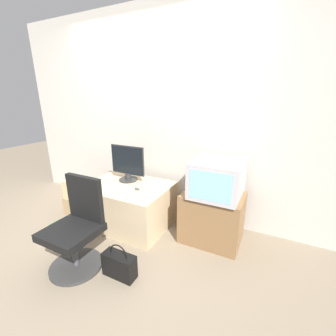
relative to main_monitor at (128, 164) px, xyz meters
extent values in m
plane|color=#7F705B|center=(0.16, -0.93, -0.74)|extent=(12.00, 12.00, 0.00)
cube|color=beige|center=(0.16, 0.40, 0.56)|extent=(4.40, 0.05, 2.60)
cube|color=#CCB289|center=(0.09, -0.14, -0.48)|extent=(1.02, 0.76, 0.52)
cube|color=olive|center=(1.12, -0.01, -0.46)|extent=(0.64, 0.47, 0.56)
cylinder|color=#2D2D2D|center=(0.00, 0.00, -0.21)|extent=(0.23, 0.23, 0.02)
cylinder|color=#2D2D2D|center=(0.00, 0.00, -0.16)|extent=(0.08, 0.08, 0.08)
cube|color=#2D2D2D|center=(0.00, 0.00, 0.05)|extent=(0.48, 0.01, 0.37)
cube|color=black|center=(0.00, 0.00, 0.05)|extent=(0.45, 0.02, 0.34)
cube|color=silver|center=(0.03, -0.22, -0.21)|extent=(0.35, 0.11, 0.01)
ellipsoid|color=#4C4C51|center=(0.28, -0.21, -0.20)|extent=(0.07, 0.04, 0.03)
cube|color=#B7B7BC|center=(1.14, 0.00, 0.01)|extent=(0.50, 0.53, 0.37)
cube|color=#8CC6E5|center=(1.14, -0.27, 0.01)|extent=(0.41, 0.01, 0.29)
cylinder|color=#333333|center=(0.10, -1.01, -0.72)|extent=(0.48, 0.48, 0.03)
cylinder|color=#4C4C51|center=(0.10, -1.01, -0.55)|extent=(0.05, 0.05, 0.32)
cube|color=black|center=(0.10, -1.01, -0.35)|extent=(0.44, 0.44, 0.07)
cube|color=black|center=(0.10, -0.81, -0.10)|extent=(0.40, 0.05, 0.44)
cube|color=#A3845B|center=(-0.69, -0.28, -0.61)|extent=(0.27, 0.21, 0.25)
cube|color=#D1B27F|center=(-0.69, -0.28, -0.36)|extent=(0.22, 0.19, 0.25)
cube|color=black|center=(0.54, -0.91, -0.63)|extent=(0.31, 0.12, 0.22)
torus|color=black|center=(0.54, -0.91, -0.50)|extent=(0.18, 0.01, 0.18)
cube|color=#2D6638|center=(-0.65, -0.60, -0.73)|extent=(0.21, 0.16, 0.02)
camera|label=1|loc=(1.66, -2.18, 0.82)|focal=24.00mm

